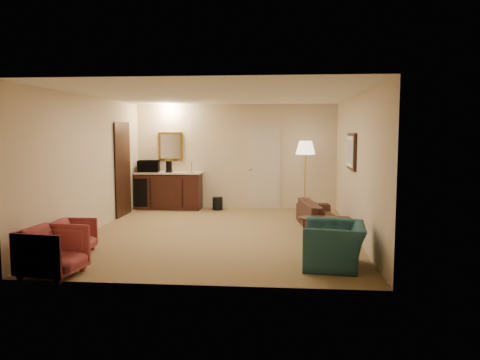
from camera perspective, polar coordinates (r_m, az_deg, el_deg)
The scene contains 12 objects.
ground at distance 8.94m, azimuth -2.36°, elevation -6.53°, with size 6.00×6.00×0.00m, color olive.
room_walls at distance 9.51m, azimuth -2.39°, elevation 4.66°, with size 5.02×6.01×2.61m.
wetbar_cabinet at distance 11.80m, azimuth -8.64°, elevation -1.27°, with size 1.64×0.58×0.92m, color #341110.
sofa at distance 9.48m, azimuth 9.94°, elevation -3.69°, with size 1.83×0.54×0.72m, color black.
teal_armchair at distance 6.86m, azimuth 11.45°, elevation -6.90°, with size 0.97×0.63×0.85m, color #1F484E.
rose_chair_near at distance 7.95m, azimuth -19.59°, elevation -6.28°, with size 0.58×0.54×0.59m, color #993D32.
rose_chair_far at distance 6.78m, azimuth -21.89°, elevation -7.84°, with size 0.72×0.67×0.74m, color #993D32.
coffee_table at distance 8.51m, azimuth 9.49°, elevation -5.84°, with size 0.71×0.48×0.41m, color #331A11.
floor_lamp at distance 11.12m, azimuth 7.94°, elevation 0.37°, with size 0.46×0.46×1.72m, color gold.
waste_bin at distance 11.55m, azimuth -2.75°, elevation -2.88°, with size 0.25×0.25×0.31m, color black.
microwave at distance 11.84m, azimuth -11.08°, elevation 1.81°, with size 0.52×0.29×0.35m, color black.
coffee_maker at distance 11.66m, azimuth -8.65°, elevation 1.61°, with size 0.15×0.15×0.28m, color black.
Camera 1 is at (1.12, -8.66, 1.94)m, focal length 35.00 mm.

